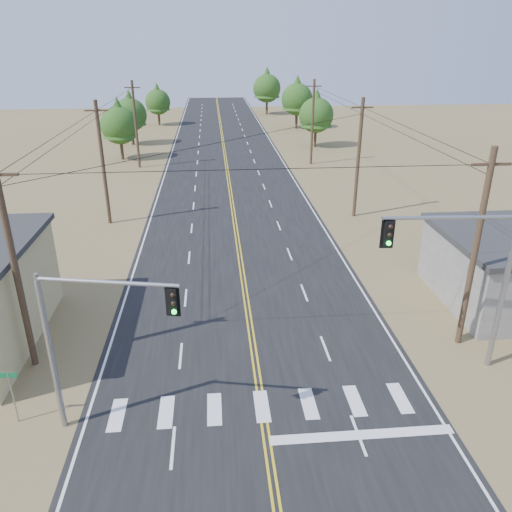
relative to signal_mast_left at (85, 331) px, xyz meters
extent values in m
cube|color=black|center=(6.55, 22.71, -4.53)|extent=(15.00, 200.00, 0.02)
cylinder|color=#4C3826|center=(-3.95, 4.71, 0.46)|extent=(0.30, 0.30, 10.00)
cylinder|color=#4C3826|center=(-3.95, 24.71, 0.46)|extent=(0.30, 0.30, 10.00)
cube|color=#4C3826|center=(-3.95, 24.71, 4.66)|extent=(1.80, 0.12, 0.12)
cylinder|color=#4C3826|center=(-3.95, 44.71, 0.46)|extent=(0.30, 0.30, 10.00)
cube|color=#4C3826|center=(-3.95, 44.71, 4.66)|extent=(1.80, 0.12, 0.12)
cylinder|color=#4C3826|center=(17.05, 4.71, 0.46)|extent=(0.30, 0.30, 10.00)
cube|color=#4C3826|center=(17.05, 4.71, 4.66)|extent=(1.80, 0.12, 0.12)
cylinder|color=#4C3826|center=(17.05, 24.71, 0.46)|extent=(0.30, 0.30, 10.00)
cube|color=#4C3826|center=(17.05, 24.71, 4.66)|extent=(1.80, 0.12, 0.12)
cylinder|color=#4C3826|center=(17.05, 44.71, 0.46)|extent=(0.30, 0.30, 10.00)
cube|color=#4C3826|center=(17.05, 44.71, 4.66)|extent=(1.80, 0.12, 0.12)
cylinder|color=gray|center=(-1.45, 0.30, -1.30)|extent=(0.22, 0.22, 6.48)
cylinder|color=gray|center=(-1.45, 0.30, 1.94)|extent=(0.17, 0.17, 0.56)
cylinder|color=gray|center=(1.06, -0.21, 2.03)|extent=(5.06, 1.18, 0.15)
cube|color=black|center=(3.30, -0.67, 1.43)|extent=(0.37, 0.34, 1.02)
sphere|color=black|center=(3.34, -0.84, 1.75)|extent=(0.19, 0.19, 0.19)
sphere|color=black|center=(3.34, -0.84, 1.43)|extent=(0.19, 0.19, 0.19)
sphere|color=#0CE533|center=(3.34, -0.84, 1.10)|extent=(0.19, 0.19, 0.19)
cylinder|color=gray|center=(17.55, 2.71, -0.87)|extent=(0.25, 0.25, 7.34)
cylinder|color=gray|center=(14.65, 2.87, 2.90)|extent=(5.81, 0.50, 0.17)
cube|color=black|center=(12.07, 3.02, 2.22)|extent=(0.38, 0.33, 1.15)
sphere|color=black|center=(12.08, 2.83, 2.59)|extent=(0.21, 0.21, 0.21)
sphere|color=black|center=(12.08, 2.83, 2.22)|extent=(0.21, 0.21, 0.21)
sphere|color=#0CE533|center=(12.08, 2.83, 1.85)|extent=(0.21, 0.21, 0.21)
cylinder|color=gray|center=(-3.38, 0.71, -3.36)|extent=(0.06, 0.06, 2.36)
cube|color=#0E6534|center=(-3.38, 0.71, -2.27)|extent=(0.71, 0.07, 0.24)
cylinder|color=#3F2D1E|center=(-6.68, 49.39, -3.14)|extent=(0.40, 0.40, 2.80)
cone|color=#264F16|center=(-6.68, 49.39, 0.76)|extent=(4.36, 4.36, 4.99)
sphere|color=#264F16|center=(-6.68, 49.39, -0.26)|extent=(4.67, 4.67, 4.67)
cylinder|color=#3F2D1E|center=(-6.68, 59.25, -3.14)|extent=(0.44, 0.44, 2.79)
cone|color=#264F16|center=(-6.68, 59.25, 0.73)|extent=(4.34, 4.34, 4.96)
sphere|color=#264F16|center=(-6.68, 59.25, -0.28)|extent=(4.65, 4.65, 4.65)
cylinder|color=#3F2D1E|center=(-4.43, 77.19, -3.22)|extent=(0.41, 0.41, 2.64)
cone|color=#264F16|center=(-4.43, 77.19, 0.44)|extent=(4.10, 4.10, 4.69)
sphere|color=#264F16|center=(-4.43, 77.19, -0.51)|extent=(4.40, 4.40, 4.40)
cylinder|color=#3F2D1E|center=(19.63, 55.15, -3.09)|extent=(0.40, 0.40, 2.91)
cone|color=#264F16|center=(19.63, 55.15, 0.95)|extent=(4.52, 4.52, 5.17)
sphere|color=#264F16|center=(19.63, 55.15, -0.10)|extent=(4.84, 4.84, 4.84)
cylinder|color=#3F2D1E|center=(19.57, 71.40, -2.94)|extent=(0.46, 0.46, 3.19)
cone|color=#264F16|center=(19.57, 71.40, 1.49)|extent=(4.97, 4.97, 5.68)
sphere|color=#264F16|center=(19.57, 71.40, 0.34)|extent=(5.32, 5.32, 5.32)
cylinder|color=#3F2D1E|center=(16.40, 89.62, -2.87)|extent=(0.45, 0.45, 3.35)
cone|color=#264F16|center=(16.40, 89.62, 1.78)|extent=(5.21, 5.21, 5.95)
sphere|color=#264F16|center=(16.40, 89.62, 0.58)|extent=(5.58, 5.58, 5.58)
camera|label=1|loc=(4.82, -15.96, 9.70)|focal=35.00mm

